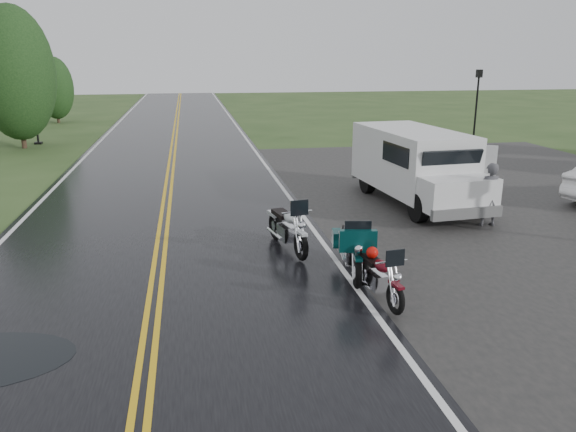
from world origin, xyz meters
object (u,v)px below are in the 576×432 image
object	(u,v)px
motorcycle_red	(396,287)
motorcycle_silver	(301,234)
van_white	(420,182)
motorcycle_teal	(358,259)
lamp_post_far_left	(33,101)
lamp_post_far_right	(476,110)
person_at_van	(489,196)

from	to	relation	value
motorcycle_red	motorcycle_silver	bearing A→B (deg)	103.09
van_white	motorcycle_teal	bearing A→B (deg)	-130.81
lamp_post_far_left	lamp_post_far_right	xyz separation A→B (m)	(20.93, -5.59, -0.27)
motorcycle_red	lamp_post_far_left	size ratio (longest dim) A/B	0.44
motorcycle_teal	person_at_van	world-z (taller)	person_at_van
motorcycle_teal	lamp_post_far_right	distance (m)	18.40
motorcycle_red	van_white	xyz separation A→B (m)	(2.62, 5.27, 0.57)
motorcycle_red	lamp_post_far_right	xyz separation A→B (m)	(10.01, 16.37, 1.32)
motorcycle_teal	lamp_post_far_left	bearing A→B (deg)	126.88
motorcycle_red	lamp_post_far_right	distance (m)	19.23
van_white	person_at_van	world-z (taller)	van_white
lamp_post_far_left	person_at_van	bearing A→B (deg)	-48.71
van_white	lamp_post_far_left	size ratio (longest dim) A/B	1.34
lamp_post_far_right	van_white	bearing A→B (deg)	-123.66
person_at_van	lamp_post_far_left	bearing A→B (deg)	-50.05
person_at_van	lamp_post_far_left	size ratio (longest dim) A/B	0.39
motorcycle_red	lamp_post_far_right	bearing A→B (deg)	50.99
motorcycle_silver	lamp_post_far_right	xyz separation A→B (m)	(11.08, 13.51, 1.23)
motorcycle_red	person_at_van	bearing A→B (deg)	39.96
person_at_van	motorcycle_silver	bearing A→B (deg)	17.30
motorcycle_silver	person_at_van	xyz separation A→B (m)	(5.34, 1.80, 0.18)
motorcycle_silver	person_at_van	size ratio (longest dim) A/B	1.33
van_white	person_at_van	size ratio (longest dim) A/B	3.45
motorcycle_red	motorcycle_teal	world-z (taller)	motorcycle_teal
motorcycle_teal	motorcycle_silver	bearing A→B (deg)	124.35
motorcycle_silver	lamp_post_far_left	world-z (taller)	lamp_post_far_left
motorcycle_teal	van_white	bearing A→B (deg)	64.06
motorcycle_teal	lamp_post_far_right	xyz separation A→B (m)	(10.33, 15.17, 1.23)
motorcycle_red	motorcycle_silver	xyz separation A→B (m)	(-1.08, 2.86, 0.09)
motorcycle_teal	person_at_van	bearing A→B (deg)	46.89
lamp_post_far_left	van_white	bearing A→B (deg)	-50.93
lamp_post_far_left	lamp_post_far_right	bearing A→B (deg)	-14.95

